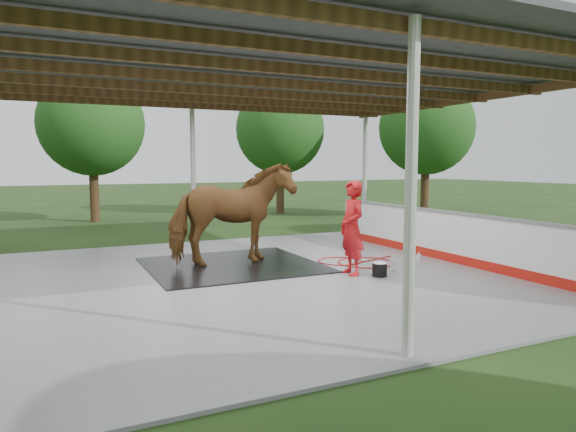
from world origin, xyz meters
name	(u,v)px	position (x,y,z in m)	size (l,w,h in m)	color
ground	(257,278)	(0.00, 0.00, 0.00)	(100.00, 100.00, 0.00)	#1E3814
concrete_slab	(257,277)	(0.00, 0.00, 0.03)	(12.00, 10.00, 0.05)	slate
pavilion_structure	(256,76)	(0.00, 0.00, 3.97)	(12.60, 10.60, 4.05)	beige
dasher_board	(437,235)	(4.60, 0.00, 0.59)	(0.16, 8.00, 1.15)	#B8180F
tree_belt	(253,92)	(0.30, 0.90, 3.79)	(28.00, 28.00, 5.80)	#382314
rubber_mat	(232,265)	(-0.09, 1.20, 0.06)	(3.61, 3.39, 0.03)	black
horse	(232,214)	(-0.09, 1.20, 1.20)	(1.21, 2.65, 2.24)	brown
handler	(352,228)	(1.79, -0.70, 1.00)	(0.69, 0.45, 1.90)	red
wash_bucket	(380,269)	(2.20, -1.08, 0.19)	(0.30, 0.30, 0.28)	black
soap_bottle_a	(393,264)	(2.74, -0.79, 0.21)	(0.12, 0.12, 0.31)	silver
soap_bottle_b	(419,256)	(4.00, -0.09, 0.15)	(0.09, 0.10, 0.21)	#338CD8
hose_coil	(356,262)	(2.56, 0.33, 0.06)	(1.97, 1.54, 0.02)	#A40E0B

